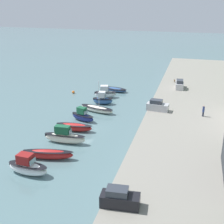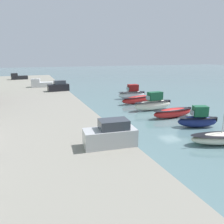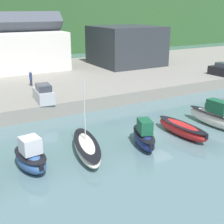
{
  "view_description": "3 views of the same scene",
  "coord_description": "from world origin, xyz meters",
  "px_view_note": "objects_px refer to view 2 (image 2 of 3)",
  "views": [
    {
      "loc": [
        49.1,
        18.54,
        22.99
      ],
      "look_at": [
        -2.99,
        4.26,
        2.48
      ],
      "focal_mm": 50.0,
      "sensor_mm": 36.0,
      "label": 1
    },
    {
      "loc": [
        -23.78,
        17.79,
        8.73
      ],
      "look_at": [
        2.0,
        7.88,
        1.6
      ],
      "focal_mm": 35.0,
      "sensor_mm": 36.0,
      "label": 2
    },
    {
      "loc": [
        -19.08,
        -23.48,
        12.4
      ],
      "look_at": [
        -4.07,
        2.81,
        2.25
      ],
      "focal_mm": 50.0,
      "sensor_mm": 36.0,
      "label": 3
    }
  ],
  "objects_px": {
    "moored_boat_6": "(153,103)",
    "pickup_truck_1": "(18,77)",
    "moored_boat_4": "(198,119)",
    "moored_boat_7": "(139,99)",
    "moored_boat_8": "(132,93)",
    "parked_car_0": "(59,86)",
    "parked_car_2": "(111,135)",
    "moored_boat_5": "(173,112)",
    "pickup_truck_0": "(40,83)"
  },
  "relations": [
    {
      "from": "moored_boat_4",
      "to": "moored_boat_5",
      "type": "distance_m",
      "value": 4.85
    },
    {
      "from": "parked_car_0",
      "to": "pickup_truck_0",
      "type": "distance_m",
      "value": 8.3
    },
    {
      "from": "pickup_truck_1",
      "to": "moored_boat_8",
      "type": "bearing_deg",
      "value": -150.83
    },
    {
      "from": "pickup_truck_0",
      "to": "pickup_truck_1",
      "type": "relative_size",
      "value": 1.01
    },
    {
      "from": "moored_boat_8",
      "to": "pickup_truck_1",
      "type": "relative_size",
      "value": 1.22
    },
    {
      "from": "moored_boat_5",
      "to": "moored_boat_4",
      "type": "bearing_deg",
      "value": 179.23
    },
    {
      "from": "moored_boat_7",
      "to": "pickup_truck_1",
      "type": "xyz_separation_m",
      "value": [
        37.53,
        21.96,
        1.7
      ]
    },
    {
      "from": "parked_car_2",
      "to": "pickup_truck_1",
      "type": "relative_size",
      "value": 0.89
    },
    {
      "from": "parked_car_2",
      "to": "parked_car_0",
      "type": "bearing_deg",
      "value": 5.26
    },
    {
      "from": "moored_boat_4",
      "to": "parked_car_0",
      "type": "bearing_deg",
      "value": 47.18
    },
    {
      "from": "moored_boat_8",
      "to": "moored_boat_4",
      "type": "bearing_deg",
      "value": -177.5
    },
    {
      "from": "moored_boat_6",
      "to": "pickup_truck_0",
      "type": "xyz_separation_m",
      "value": [
        23.19,
        16.32,
        1.36
      ]
    },
    {
      "from": "moored_boat_5",
      "to": "moored_boat_6",
      "type": "relative_size",
      "value": 0.95
    },
    {
      "from": "moored_boat_7",
      "to": "pickup_truck_1",
      "type": "distance_m",
      "value": 43.52
    },
    {
      "from": "parked_car_0",
      "to": "pickup_truck_0",
      "type": "relative_size",
      "value": 0.87
    },
    {
      "from": "moored_boat_8",
      "to": "parked_car_0",
      "type": "distance_m",
      "value": 15.24
    },
    {
      "from": "moored_boat_8",
      "to": "moored_boat_7",
      "type": "bearing_deg",
      "value": 174.4
    },
    {
      "from": "moored_boat_4",
      "to": "pickup_truck_1",
      "type": "distance_m",
      "value": 57.34
    },
    {
      "from": "pickup_truck_0",
      "to": "parked_car_2",
      "type": "bearing_deg",
      "value": -166.81
    },
    {
      "from": "moored_boat_4",
      "to": "parked_car_0",
      "type": "height_order",
      "value": "parked_car_0"
    },
    {
      "from": "moored_boat_8",
      "to": "moored_boat_6",
      "type": "bearing_deg",
      "value": 178.32
    },
    {
      "from": "moored_boat_8",
      "to": "parked_car_0",
      "type": "relative_size",
      "value": 1.38
    },
    {
      "from": "moored_boat_5",
      "to": "pickup_truck_1",
      "type": "height_order",
      "value": "pickup_truck_1"
    },
    {
      "from": "moored_boat_6",
      "to": "pickup_truck_0",
      "type": "bearing_deg",
      "value": 32.58
    },
    {
      "from": "moored_boat_6",
      "to": "pickup_truck_1",
      "type": "xyz_separation_m",
      "value": [
        43.09,
        21.71,
        1.36
      ]
    },
    {
      "from": "moored_boat_7",
      "to": "parked_car_0",
      "type": "bearing_deg",
      "value": 42.67
    },
    {
      "from": "moored_boat_6",
      "to": "parked_car_0",
      "type": "height_order",
      "value": "parked_car_0"
    },
    {
      "from": "pickup_truck_0",
      "to": "pickup_truck_1",
      "type": "xyz_separation_m",
      "value": [
        19.9,
        5.39,
        0.0
      ]
    },
    {
      "from": "moored_boat_4",
      "to": "moored_boat_7",
      "type": "distance_m",
      "value": 15.33
    },
    {
      "from": "parked_car_0",
      "to": "parked_car_2",
      "type": "height_order",
      "value": "same"
    },
    {
      "from": "moored_boat_5",
      "to": "pickup_truck_1",
      "type": "distance_m",
      "value": 52.86
    },
    {
      "from": "moored_boat_6",
      "to": "pickup_truck_1",
      "type": "bearing_deg",
      "value": 24.19
    },
    {
      "from": "moored_boat_5",
      "to": "moored_boat_8",
      "type": "xyz_separation_m",
      "value": [
        15.03,
        -0.72,
        0.37
      ]
    },
    {
      "from": "moored_boat_4",
      "to": "moored_boat_5",
      "type": "relative_size",
      "value": 0.78
    },
    {
      "from": "moored_boat_4",
      "to": "moored_boat_8",
      "type": "relative_size",
      "value": 0.88
    },
    {
      "from": "moored_boat_4",
      "to": "moored_boat_7",
      "type": "xyz_separation_m",
      "value": [
        15.33,
        0.22,
        -0.22
      ]
    },
    {
      "from": "parked_car_2",
      "to": "moored_boat_6",
      "type": "bearing_deg",
      "value": -36.15
    },
    {
      "from": "moored_boat_4",
      "to": "moored_boat_8",
      "type": "bearing_deg",
      "value": 17.28
    },
    {
      "from": "moored_boat_4",
      "to": "moored_boat_7",
      "type": "height_order",
      "value": "moored_boat_4"
    },
    {
      "from": "parked_car_0",
      "to": "moored_boat_6",
      "type": "bearing_deg",
      "value": -144.26
    },
    {
      "from": "parked_car_2",
      "to": "moored_boat_8",
      "type": "bearing_deg",
      "value": -24.28
    },
    {
      "from": "moored_boat_8",
      "to": "parked_car_2",
      "type": "relative_size",
      "value": 1.38
    },
    {
      "from": "moored_boat_8",
      "to": "parked_car_2",
      "type": "bearing_deg",
      "value": 154.58
    },
    {
      "from": "parked_car_2",
      "to": "pickup_truck_1",
      "type": "xyz_separation_m",
      "value": [
        58.0,
        8.57,
        -0.1
      ]
    },
    {
      "from": "pickup_truck_0",
      "to": "pickup_truck_1",
      "type": "height_order",
      "value": "same"
    },
    {
      "from": "moored_boat_8",
      "to": "parked_car_0",
      "type": "height_order",
      "value": "parked_car_0"
    },
    {
      "from": "moored_boat_5",
      "to": "pickup_truck_0",
      "type": "height_order",
      "value": "pickup_truck_0"
    },
    {
      "from": "moored_boat_5",
      "to": "parked_car_2",
      "type": "xyz_separation_m",
      "value": [
        -9.98,
        13.45,
        1.84
      ]
    },
    {
      "from": "parked_car_2",
      "to": "pickup_truck_0",
      "type": "height_order",
      "value": "parked_car_2"
    },
    {
      "from": "parked_car_0",
      "to": "moored_boat_8",
      "type": "bearing_deg",
      "value": -115.45
    }
  ]
}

